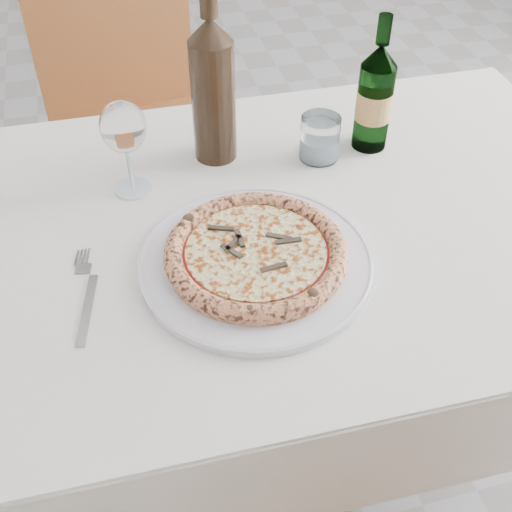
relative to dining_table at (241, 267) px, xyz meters
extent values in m
cube|color=gray|center=(0.23, 0.29, -0.67)|extent=(5.00, 6.00, 0.02)
cube|color=brown|center=(0.00, 0.00, 0.07)|extent=(1.30, 0.76, 0.04)
cube|color=white|center=(0.00, 0.00, 0.09)|extent=(1.36, 0.82, 0.01)
cube|color=white|center=(0.00, 0.40, -0.02)|extent=(1.34, 0.01, 0.22)
cube|color=white|center=(0.00, -0.40, -0.02)|extent=(1.34, 0.01, 0.22)
cylinder|color=brown|center=(0.58, 0.31, -0.31)|extent=(0.06, 0.06, 0.71)
cube|color=brown|center=(-0.10, 0.74, -0.21)|extent=(0.49, 0.49, 0.04)
cube|color=brown|center=(-0.13, 0.93, 0.04)|extent=(0.43, 0.11, 0.46)
cylinder|color=brown|center=(0.06, 0.95, -0.45)|extent=(0.04, 0.04, 0.43)
cylinder|color=brown|center=(0.11, 0.59, -0.45)|extent=(0.04, 0.04, 0.43)
cylinder|color=brown|center=(-0.31, 0.89, -0.45)|extent=(0.04, 0.04, 0.43)
cylinder|color=brown|center=(-0.25, 0.53, -0.45)|extent=(0.04, 0.04, 0.43)
cylinder|color=white|center=(0.00, -0.10, 0.10)|extent=(0.35, 0.35, 0.01)
torus|color=white|center=(0.00, -0.10, 0.11)|extent=(0.35, 0.35, 0.01)
cylinder|color=#EDB080|center=(0.00, -0.10, 0.12)|extent=(0.27, 0.27, 0.01)
torus|color=tan|center=(0.00, -0.10, 0.12)|extent=(0.27, 0.27, 0.03)
cylinder|color=#B01805|center=(0.00, -0.10, 0.12)|extent=(0.23, 0.23, 0.00)
cylinder|color=#F3E9A1|center=(0.00, -0.10, 0.13)|extent=(0.21, 0.21, 0.00)
cube|color=brown|center=(0.03, -0.10, 0.13)|extent=(0.04, 0.01, 0.00)
cube|color=brown|center=(0.03, -0.07, 0.13)|extent=(0.03, 0.04, 0.00)
cube|color=brown|center=(-0.01, -0.04, 0.13)|extent=(0.02, 0.04, 0.00)
cube|color=brown|center=(-0.03, -0.09, 0.13)|extent=(0.04, 0.02, 0.00)
cube|color=brown|center=(-0.04, -0.12, 0.13)|extent=(0.04, 0.02, 0.00)
cube|color=brown|center=(-0.01, -0.16, 0.13)|extent=(0.02, 0.04, 0.00)
cube|color=brown|center=(0.02, -0.13, 0.13)|extent=(0.03, 0.04, 0.00)
cube|color=gray|center=(-0.25, -0.13, 0.10)|extent=(0.04, 0.13, 0.00)
cube|color=gray|center=(-0.25, -0.04, 0.10)|extent=(0.03, 0.03, 0.00)
cylinder|color=gray|center=(-0.26, -0.02, 0.10)|extent=(0.00, 0.03, 0.00)
cylinder|color=gray|center=(-0.26, -0.02, 0.10)|extent=(0.00, 0.03, 0.00)
cylinder|color=gray|center=(-0.25, -0.02, 0.10)|extent=(0.00, 0.03, 0.00)
cylinder|color=gray|center=(-0.24, -0.02, 0.10)|extent=(0.00, 0.03, 0.00)
cylinder|color=silver|center=(-0.16, 0.14, 0.10)|extent=(0.06, 0.06, 0.00)
cylinder|color=silver|center=(-0.16, 0.14, 0.14)|extent=(0.01, 0.01, 0.09)
ellipsoid|color=white|center=(-0.16, 0.14, 0.22)|extent=(0.08, 0.08, 0.09)
cylinder|color=white|center=(0.19, 0.15, 0.14)|extent=(0.07, 0.07, 0.08)
cylinder|color=#B3D5EE|center=(0.19, 0.15, 0.12)|extent=(0.06, 0.06, 0.04)
cylinder|color=#335C32|center=(0.29, 0.16, 0.18)|extent=(0.06, 0.06, 0.16)
cone|color=#335C32|center=(0.29, 0.16, 0.28)|extent=(0.06, 0.06, 0.04)
cylinder|color=#335C32|center=(0.29, 0.16, 0.32)|extent=(0.02, 0.02, 0.05)
cylinder|color=#EDE078|center=(0.29, 0.16, 0.18)|extent=(0.06, 0.06, 0.05)
cylinder|color=black|center=(0.00, 0.21, 0.21)|extent=(0.08, 0.08, 0.22)
cone|color=black|center=(0.00, 0.21, 0.34)|extent=(0.08, 0.08, 0.04)
camera|label=1|loc=(-0.18, -0.78, 0.77)|focal=45.00mm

